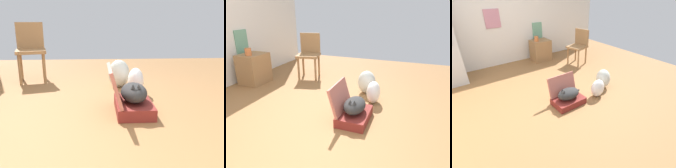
{
  "view_description": "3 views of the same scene",
  "coord_description": "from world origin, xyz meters",
  "views": [
    {
      "loc": [
        -2.1,
        -0.1,
        0.98
      ],
      "look_at": [
        0.45,
        -0.25,
        0.27
      ],
      "focal_mm": 36.91,
      "sensor_mm": 36.0,
      "label": 1
    },
    {
      "loc": [
        -2.1,
        -1.13,
        1.44
      ],
      "look_at": [
        0.32,
        -0.21,
        0.47
      ],
      "focal_mm": 32.34,
      "sensor_mm": 36.0,
      "label": 2
    },
    {
      "loc": [
        -1.4,
        -2.59,
        1.93
      ],
      "look_at": [
        0.32,
        -0.23,
        0.3
      ],
      "focal_mm": 27.55,
      "sensor_mm": 36.0,
      "label": 3
    }
  ],
  "objects": [
    {
      "name": "ground_plane",
      "position": [
        0.0,
        0.0,
        0.0
      ],
      "size": [
        7.68,
        7.68,
        0.0
      ],
      "primitive_type": "plane",
      "color": "olive",
      "rests_on": "ground"
    },
    {
      "name": "suitcase_base",
      "position": [
        0.25,
        -0.48,
        0.06
      ],
      "size": [
        0.58,
        0.39,
        0.13
      ],
      "primitive_type": "cube",
      "color": "maroon",
      "rests_on": "ground"
    },
    {
      "name": "suitcase_lid",
      "position": [
        0.25,
        -0.27,
        0.32
      ],
      "size": [
        0.58,
        0.14,
        0.38
      ],
      "primitive_type": "cube",
      "rotation": [
        1.28,
        0.0,
        0.0
      ],
      "color": "#B26356",
      "rests_on": "suitcase_base"
    },
    {
      "name": "cat",
      "position": [
        0.24,
        -0.48,
        0.23
      ],
      "size": [
        0.51,
        0.28,
        0.22
      ],
      "color": "#2D2D2D",
      "rests_on": "suitcase_base"
    },
    {
      "name": "plastic_bag_white",
      "position": [
        0.89,
        -0.6,
        0.18
      ],
      "size": [
        0.3,
        0.21,
        0.36
      ],
      "primitive_type": "ellipsoid",
      "color": "white",
      "rests_on": "ground"
    },
    {
      "name": "plastic_bag_clear",
      "position": [
        1.25,
        -0.4,
        0.21
      ],
      "size": [
        0.29,
        0.32,
        0.41
      ],
      "primitive_type": "ellipsoid",
      "color": "silver",
      "rests_on": "ground"
    },
    {
      "name": "chair",
      "position": [
        1.72,
        0.99,
        0.53
      ],
      "size": [
        0.56,
        0.55,
        0.95
      ],
      "rotation": [
        0.0,
        0.0,
        -1.32
      ],
      "color": "olive",
      "rests_on": "ground"
    }
  ]
}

